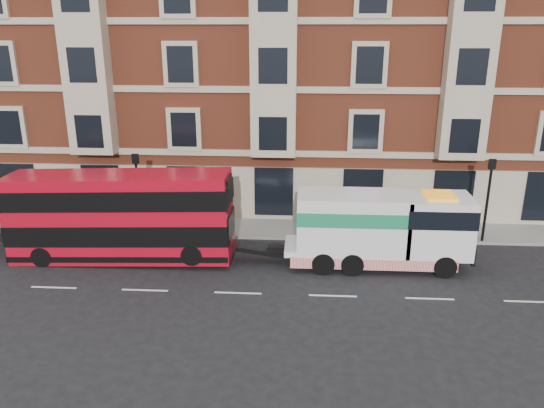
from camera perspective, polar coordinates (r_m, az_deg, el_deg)
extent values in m
plane|color=black|center=(22.76, -3.69, -9.54)|extent=(120.00, 120.00, 0.00)
cube|color=slate|center=(29.52, -1.90, -2.58)|extent=(90.00, 3.00, 0.15)
cube|color=brown|center=(35.03, -0.02, 15.73)|extent=(45.00, 12.00, 18.00)
cylinder|color=black|center=(28.82, -14.15, 0.69)|extent=(0.14, 0.14, 4.00)
cube|color=black|center=(28.27, -14.49, 4.74)|extent=(0.35, 0.15, 0.50)
cylinder|color=black|center=(29.01, 22.11, -0.02)|extent=(0.14, 0.14, 4.00)
cube|color=black|center=(28.47, 22.61, 3.99)|extent=(0.35, 0.15, 0.50)
cube|color=#AC091C|center=(26.04, -15.98, -1.27)|extent=(10.47, 2.34, 4.11)
cube|color=black|center=(26.24, -15.86, -2.52)|extent=(10.51, 2.40, 0.98)
cube|color=black|center=(25.71, -16.19, 0.98)|extent=(10.51, 2.40, 0.94)
cylinder|color=black|center=(27.13, -23.51, -5.21)|extent=(0.97, 0.30, 0.97)
cylinder|color=black|center=(28.87, -21.68, -3.57)|extent=(0.97, 0.30, 0.97)
cylinder|color=black|center=(24.66, -8.63, -5.44)|extent=(0.97, 0.30, 0.97)
cylinder|color=black|center=(26.56, -7.70, -3.61)|extent=(0.97, 0.30, 0.97)
cube|color=silver|center=(25.28, 11.01, -4.67)|extent=(8.42, 2.15, 0.28)
cube|color=silver|center=(25.34, 17.27, -2.17)|extent=(2.99, 2.34, 2.71)
cube|color=silver|center=(24.69, 8.60, -1.94)|extent=(5.05, 2.34, 2.71)
cube|color=#1B794E|center=(24.53, 8.65, -0.92)|extent=(5.10, 2.38, 0.65)
cube|color=red|center=(25.38, 10.54, -5.34)|extent=(7.48, 2.40, 0.51)
cylinder|color=black|center=(25.06, 18.09, -6.43)|extent=(1.03, 0.33, 1.03)
cylinder|color=black|center=(26.93, 17.03, -4.55)|extent=(1.03, 0.33, 1.03)
cylinder|color=black|center=(24.34, 8.62, -6.42)|extent=(1.03, 0.37, 1.03)
cylinder|color=black|center=(26.27, 8.25, -4.49)|extent=(1.03, 0.37, 1.03)
cylinder|color=black|center=(24.26, 5.52, -6.39)|extent=(1.03, 0.37, 1.03)
cylinder|color=black|center=(26.19, 5.39, -4.45)|extent=(1.03, 0.37, 1.03)
imported|color=#1D253A|center=(30.80, -13.65, -0.25)|extent=(0.80, 0.71, 1.83)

